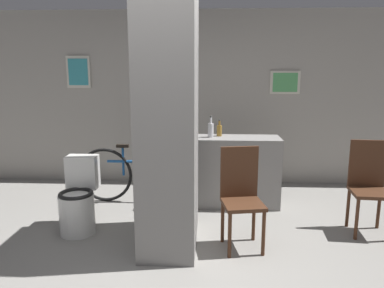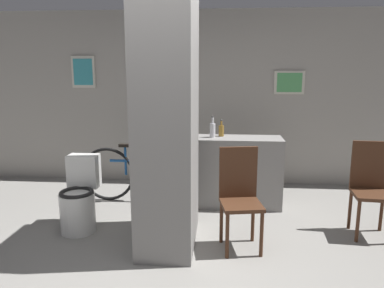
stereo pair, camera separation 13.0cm
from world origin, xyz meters
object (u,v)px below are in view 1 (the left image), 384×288
Objects in this scene: toilet at (79,201)px; bicycle at (143,174)px; chair_near_pillar at (241,194)px; bottle_tall at (211,129)px; chair_by_doorway at (369,183)px.

toilet reaches higher than bicycle.
chair_near_pillar is (1.74, -0.26, 0.20)m from toilet.
bottle_tall is at bearing 31.53° from toilet.
chair_by_doorway reaches higher than toilet.
bicycle is (-1.20, 1.19, -0.17)m from chair_near_pillar.
chair_near_pillar is 3.61× the size of bottle_tall.
chair_near_pillar is at bearing -74.95° from bottle_tall.
toilet is 3.15m from chair_by_doorway.
toilet is at bearing 161.69° from chair_near_pillar.
bicycle is (0.54, 0.93, 0.04)m from toilet.
bottle_tall is at bearing 161.38° from chair_by_doorway.
bottle_tall is at bearing 95.12° from chair_near_pillar.
chair_near_pillar is 1.26m from bottle_tall.
chair_near_pillar is 0.58× the size of bicycle.
chair_near_pillar and chair_by_doorway have the same top height.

